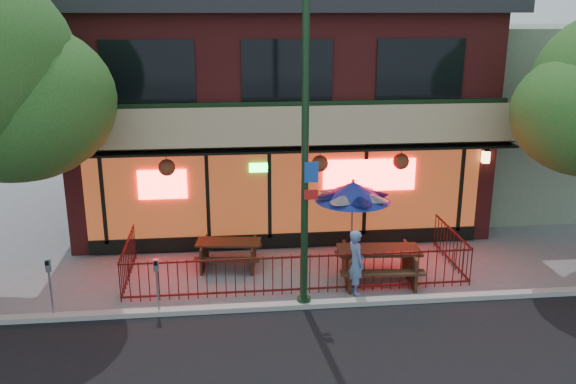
# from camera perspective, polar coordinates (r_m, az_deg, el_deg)

# --- Properties ---
(ground) EXTENTS (80.00, 80.00, 0.00)m
(ground) POSITION_cam_1_polar(r_m,az_deg,el_deg) (14.61, 1.28, -9.82)
(ground) COLOR gray
(ground) RESTS_ON ground
(curb) EXTENTS (80.00, 0.25, 0.12)m
(curb) POSITION_cam_1_polar(r_m,az_deg,el_deg) (14.14, 1.54, -10.50)
(curb) COLOR #999993
(curb) RESTS_ON ground
(restaurant_building) EXTENTS (12.96, 9.49, 8.05)m
(restaurant_building) POSITION_cam_1_polar(r_m,az_deg,el_deg) (20.29, -1.27, 9.88)
(restaurant_building) COLOR maroon
(restaurant_building) RESTS_ON ground
(neighbor_building) EXTENTS (6.00, 7.00, 6.00)m
(neighbor_building) POSITION_cam_1_polar(r_m,az_deg,el_deg) (23.55, 21.17, 6.94)
(neighbor_building) COLOR gray
(neighbor_building) RESTS_ON ground
(patio_fence) EXTENTS (8.44, 2.62, 1.00)m
(patio_fence) POSITION_cam_1_polar(r_m,az_deg,el_deg) (14.79, 1.04, -6.77)
(patio_fence) COLOR #49100F
(patio_fence) RESTS_ON ground
(street_light) EXTENTS (0.43, 0.32, 7.00)m
(street_light) POSITION_cam_1_polar(r_m,az_deg,el_deg) (13.12, 1.60, 1.79)
(street_light) COLOR #16321A
(street_light) RESTS_ON ground
(picnic_table_left) EXTENTS (1.82, 1.48, 0.71)m
(picnic_table_left) POSITION_cam_1_polar(r_m,az_deg,el_deg) (16.14, -5.57, -5.43)
(picnic_table_left) COLOR #312112
(picnic_table_left) RESTS_ON ground
(picnic_table_right) EXTENTS (2.14, 1.71, 0.87)m
(picnic_table_right) POSITION_cam_1_polar(r_m,az_deg,el_deg) (15.36, 8.47, -6.30)
(picnic_table_right) COLOR #3A2414
(picnic_table_right) RESTS_ON ground
(patio_umbrella) EXTENTS (2.00, 2.00, 2.28)m
(patio_umbrella) POSITION_cam_1_polar(r_m,az_deg,el_deg) (16.10, 6.09, 0.07)
(patio_umbrella) COLOR gray
(patio_umbrella) RESTS_ON ground
(pedestrian) EXTENTS (0.50, 0.65, 1.60)m
(pedestrian) POSITION_cam_1_polar(r_m,az_deg,el_deg) (14.57, 6.36, -6.53)
(pedestrian) COLOR #5574AA
(pedestrian) RESTS_ON ground
(parking_meter_near) EXTENTS (0.12, 0.11, 1.32)m
(parking_meter_near) POSITION_cam_1_polar(r_m,az_deg,el_deg) (13.78, -12.17, -7.82)
(parking_meter_near) COLOR #909298
(parking_meter_near) RESTS_ON ground
(parking_meter_far) EXTENTS (0.15, 0.14, 1.40)m
(parking_meter_far) POSITION_cam_1_polar(r_m,az_deg,el_deg) (14.27, -21.43, -7.52)
(parking_meter_far) COLOR #9C9FA5
(parking_meter_far) RESTS_ON ground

